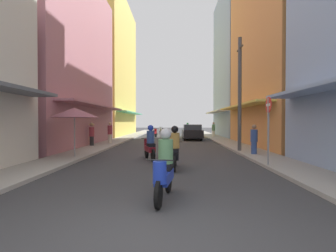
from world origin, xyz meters
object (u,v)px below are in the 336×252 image
Objects in this scene: motorbike_black at (175,150)px; pedestrian_crossing at (110,133)px; pedestrian_midway at (254,140)px; parked_car at (192,132)px; pedestrian_foreground at (213,130)px; motorbike_green at (191,131)px; street_sign_no_entry at (268,122)px; motorbike_orange at (188,130)px; motorbike_red at (154,133)px; utility_pole at (240,94)px; pedestrian_far at (92,133)px; motorbike_blue at (164,168)px; vendor_umbrella at (75,113)px; motorbike_maroon at (150,144)px; motorbike_silver at (162,130)px.

pedestrian_crossing is (-4.83, 9.81, 0.14)m from motorbike_black.
pedestrian_midway is at bearing 42.06° from motorbike_black.
parked_car is 3.94m from pedestrian_foreground.
motorbike_green is 7.78m from pedestrian_foreground.
pedestrian_foreground is 0.63× the size of street_sign_no_entry.
motorbike_green is at bearing 82.11° from motorbike_orange.
motorbike_red is 16.54m from pedestrian_midway.
motorbike_red is 5.32m from parked_car.
street_sign_no_entry is at bearing -84.48° from motorbike_orange.
parked_car is at bearing -93.20° from motorbike_green.
motorbike_green is 10.61m from parked_car.
utility_pole is (-0.53, -13.28, 2.42)m from pedestrian_foreground.
pedestrian_far is 11.79m from street_sign_no_entry.
pedestrian_foreground is at bearing -4.93° from motorbike_red.
motorbike_blue is 7.57m from vendor_umbrella.
motorbike_maroon reaches higher than motorbike_red.
pedestrian_foreground is (5.97, -8.90, 0.33)m from motorbike_silver.
pedestrian_midway is 2.90m from utility_pole.
motorbike_orange is 17.37m from pedestrian_midway.
street_sign_no_entry is (9.05, -7.51, 0.77)m from pedestrian_far.
pedestrian_crossing is at bearing 69.71° from pedestrian_far.
utility_pole is at bearing -29.54° from pedestrian_crossing.
street_sign_no_entry is (1.86, -14.95, 0.98)m from parked_car.
pedestrian_crossing is 10.77m from pedestrian_midway.
motorbike_green is at bearing 85.10° from motorbike_black.
pedestrian_crossing is at bearing 144.47° from pedestrian_midway.
vendor_umbrella reaches higher than motorbike_orange.
motorbike_black is 0.28× the size of utility_pole.
utility_pole is at bearing -76.22° from motorbike_silver.
vendor_umbrella reaches higher than motorbike_black.
parked_car is 2.61× the size of pedestrian_midway.
parked_car is at bearing 40.22° from pedestrian_crossing.
motorbike_green is 24.57m from vendor_umbrella.
motorbike_maroon is 0.96× the size of motorbike_black.
parked_car is 10.71m from utility_pole.
motorbike_red is 8.31m from motorbike_green.
parked_car reaches higher than motorbike_red.
motorbike_orange is at bearing 91.21° from parked_car.
motorbike_red is 16.81m from vendor_umbrella.
motorbike_orange is 1.09× the size of pedestrian_foreground.
street_sign_no_entry is at bearing -82.91° from parked_car.
pedestrian_foreground is at bearing 78.84° from motorbike_blue.
motorbike_maroon is 23.93m from motorbike_green.
motorbike_blue is 1.09× the size of pedestrian_foreground.
motorbike_black is 5.32m from vendor_umbrella.
motorbike_black is at bearing -96.07° from parked_car.
motorbike_red is 19.01m from motorbike_black.
pedestrian_crossing is 1.06× the size of pedestrian_midway.
pedestrian_crossing is (-4.60, 13.53, 0.14)m from motorbike_blue.
pedestrian_crossing is 0.64× the size of street_sign_no_entry.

